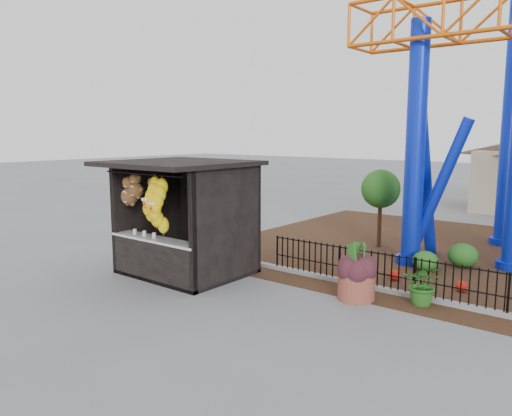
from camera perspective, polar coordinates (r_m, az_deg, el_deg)
The scene contains 6 objects.
ground at distance 11.38m, azimuth -1.73°, elevation -11.28°, with size 120.00×120.00×0.00m, color slate.
curb at distance 12.13m, azimuth 22.99°, elevation -10.40°, with size 18.00×0.18×0.12m, color gray.
prize_booth at distance 13.64m, azimuth -8.84°, elevation -1.38°, with size 3.50×3.40×3.12m.
terracotta_planter at distance 12.02m, azimuth 11.39°, elevation -8.79°, with size 0.86×0.86×0.62m, color brown.
planter_foliage at distance 11.85m, azimuth 11.48°, elevation -5.89°, with size 0.70×0.70×0.64m, color #38161D.
potted_plant at distance 11.98m, azimuth 18.63°, elevation -8.26°, with size 0.87×0.76×0.97m, color #2E5B1A.
Camera 1 is at (6.95, -8.13, 3.87)m, focal length 35.00 mm.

